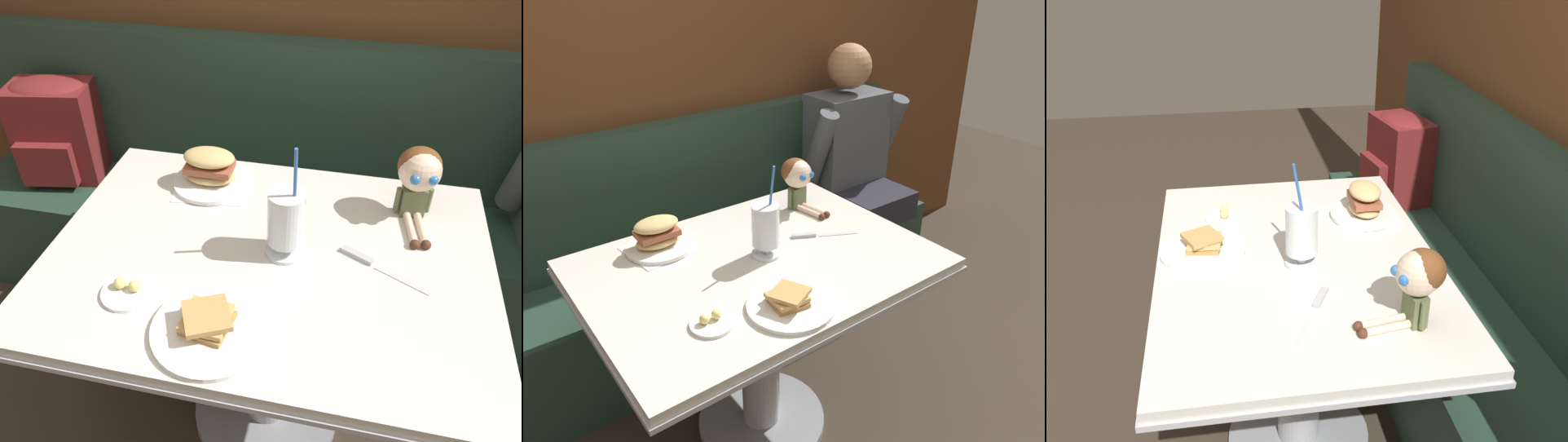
{
  "view_description": "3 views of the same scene",
  "coord_description": "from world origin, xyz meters",
  "views": [
    {
      "loc": [
        0.18,
        -0.72,
        1.58
      ],
      "look_at": [
        -0.02,
        0.16,
        0.85
      ],
      "focal_mm": 34.18,
      "sensor_mm": 36.0,
      "label": 1
    },
    {
      "loc": [
        -0.8,
        -1.03,
        1.62
      ],
      "look_at": [
        0.1,
        0.17,
        0.86
      ],
      "focal_mm": 35.89,
      "sensor_mm": 36.0,
      "label": 2
    },
    {
      "loc": [
        1.45,
        -0.02,
        1.61
      ],
      "look_at": [
        -0.01,
        0.21,
        0.85
      ],
      "focal_mm": 40.4,
      "sensor_mm": 36.0,
      "label": 3
    }
  ],
  "objects": [
    {
      "name": "butter_knife",
      "position": [
        0.25,
        0.2,
        0.74
      ],
      "size": [
        0.22,
        0.12,
        0.01
      ],
      "color": "silver",
      "rests_on": "diner_table"
    },
    {
      "name": "diner_table",
      "position": [
        0.0,
        0.18,
        0.54
      ],
      "size": [
        1.11,
        0.81,
        0.74
      ],
      "color": "silver",
      "rests_on": "ground"
    },
    {
      "name": "booth_bench",
      "position": [
        0.0,
        0.81,
        0.33
      ],
      "size": [
        2.6,
        0.48,
        1.0
      ],
      "color": "#233D2D",
      "rests_on": "ground"
    },
    {
      "name": "toast_plate",
      "position": [
        -0.07,
        -0.09,
        0.76
      ],
      "size": [
        0.25,
        0.25,
        0.06
      ],
      "color": "white",
      "rests_on": "diner_table"
    },
    {
      "name": "seated_doll",
      "position": [
        0.35,
        0.42,
        0.87
      ],
      "size": [
        0.13,
        0.23,
        0.2
      ],
      "color": "#5B6642",
      "rests_on": "diner_table"
    },
    {
      "name": "sandwich_plate",
      "position": [
        -0.23,
        0.43,
        0.79
      ],
      "size": [
        0.22,
        0.22,
        0.12
      ],
      "color": "white",
      "rests_on": "diner_table"
    },
    {
      "name": "butter_saucer",
      "position": [
        -0.29,
        -0.02,
        0.75
      ],
      "size": [
        0.12,
        0.12,
        0.04
      ],
      "color": "white",
      "rests_on": "diner_table"
    },
    {
      "name": "backpack",
      "position": [
        -0.96,
        0.78,
        0.66
      ],
      "size": [
        0.33,
        0.29,
        0.41
      ],
      "color": "maroon",
      "rests_on": "booth_bench"
    },
    {
      "name": "milkshake_glass",
      "position": [
        0.04,
        0.19,
        0.84
      ],
      "size": [
        0.1,
        0.1,
        0.32
      ],
      "color": "silver",
      "rests_on": "diner_table"
    }
  ]
}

